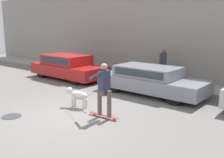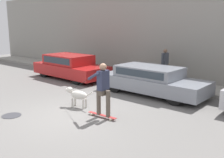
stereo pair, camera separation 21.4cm
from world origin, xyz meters
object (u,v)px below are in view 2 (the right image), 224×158
object	(u,v)px
parked_car_0	(70,67)
pedestrian_with_bag	(165,63)
dog	(78,95)
skateboarder	(103,87)
parked_car_1	(152,80)

from	to	relation	value
parked_car_0	pedestrian_with_bag	xyz separation A→B (m)	(4.56, 2.10, 0.39)
dog	skateboarder	distance (m)	1.53
parked_car_0	pedestrian_with_bag	size ratio (longest dim) A/B	2.84
skateboarder	pedestrian_with_bag	xyz separation A→B (m)	(-0.91, 5.51, 0.02)
parked_car_1	dog	xyz separation A→B (m)	(-1.06, -3.18, -0.15)
dog	skateboarder	size ratio (longest dim) A/B	0.50
pedestrian_with_bag	parked_car_1	bearing A→B (deg)	-73.37
dog	skateboarder	world-z (taller)	skateboarder
parked_car_1	pedestrian_with_bag	size ratio (longest dim) A/B	2.95
skateboarder	parked_car_0	bearing A→B (deg)	-34.61
parked_car_0	pedestrian_with_bag	bearing A→B (deg)	25.99
dog	skateboarder	xyz separation A→B (m)	(1.41, -0.23, 0.55)
parked_car_1	parked_car_0	bearing A→B (deg)	-178.97
skateboarder	pedestrian_with_bag	world-z (taller)	skateboarder
parked_car_0	skateboarder	bearing A→B (deg)	-30.61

